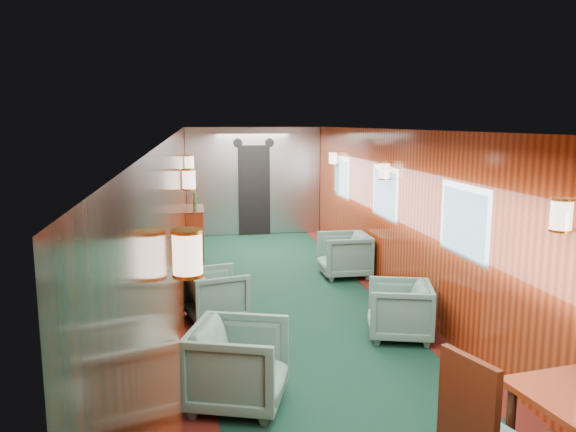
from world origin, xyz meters
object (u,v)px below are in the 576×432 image
at_px(credenza, 195,233).
at_px(armchair_left_far, 216,294).
at_px(armchair_left_near, 239,365).
at_px(armchair_right_near, 399,310).
at_px(armchair_right_far, 344,255).

bearing_deg(credenza, armchair_left_far, -85.91).
distance_m(armchair_left_near, armchair_left_far, 2.26).
relative_size(credenza, armchair_right_near, 1.68).
relative_size(armchair_left_far, armchair_right_near, 0.99).
height_order(credenza, armchair_right_far, credenza).
bearing_deg(armchair_left_near, armchair_right_far, -8.73).
xyz_separation_m(credenza, armchair_left_near, (0.34, -5.62, -0.11)).
relative_size(armchair_right_near, armchair_right_far, 0.92).
distance_m(credenza, armchair_right_far, 2.92).
distance_m(credenza, armchair_left_far, 3.38).
height_order(credenza, armchair_left_far, credenza).
height_order(armchair_left_near, armchair_left_far, armchair_left_near).
xyz_separation_m(armchair_left_far, armchair_right_near, (2.08, -0.99, 0.00)).
xyz_separation_m(credenza, armchair_left_far, (0.24, -3.36, -0.15)).
bearing_deg(armchair_right_near, armchair_right_far, -165.05).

